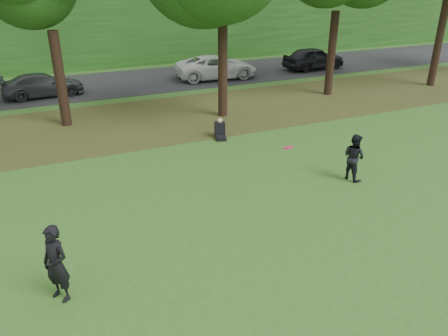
# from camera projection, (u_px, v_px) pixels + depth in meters

# --- Properties ---
(ground) EXTENTS (120.00, 120.00, 0.00)m
(ground) POSITION_uv_depth(u_px,v_px,m) (285.00, 298.00, 9.30)
(ground) COLOR #27581B
(ground) RESTS_ON ground
(leaf_litter) EXTENTS (60.00, 7.00, 0.01)m
(leaf_litter) POSITION_uv_depth(u_px,v_px,m) (137.00, 122.00, 20.11)
(leaf_litter) COLOR #3F3016
(leaf_litter) RESTS_ON ground
(street) EXTENTS (70.00, 7.00, 0.02)m
(street) POSITION_uv_depth(u_px,v_px,m) (106.00, 84.00, 26.76)
(street) COLOR black
(street) RESTS_ON ground
(far_hedge) EXTENTS (70.00, 3.00, 5.00)m
(far_hedge) POSITION_uv_depth(u_px,v_px,m) (86.00, 31.00, 30.72)
(far_hedge) COLOR #194313
(far_hedge) RESTS_ON ground
(player_left) EXTENTS (0.72, 0.76, 1.75)m
(player_left) POSITION_uv_depth(u_px,v_px,m) (56.00, 264.00, 8.95)
(player_left) COLOR black
(player_left) RESTS_ON ground
(player_right) EXTENTS (0.71, 0.85, 1.57)m
(player_right) POSITION_uv_depth(u_px,v_px,m) (354.00, 157.00, 14.32)
(player_right) COLOR black
(player_right) RESTS_ON ground
(parked_cars) EXTENTS (34.82, 3.17, 1.52)m
(parked_cars) POSITION_uv_depth(u_px,v_px,m) (105.00, 76.00, 25.48)
(parked_cars) COLOR black
(parked_cars) RESTS_ON street
(frisbee) EXTENTS (0.30, 0.30, 0.10)m
(frisbee) POSITION_uv_depth(u_px,v_px,m) (288.00, 147.00, 11.73)
(frisbee) COLOR #DA124F
(frisbee) RESTS_ON ground
(seated_person) EXTENTS (0.60, 0.81, 0.83)m
(seated_person) POSITION_uv_depth(u_px,v_px,m) (220.00, 131.00, 18.10)
(seated_person) COLOR black
(seated_person) RESTS_ON ground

